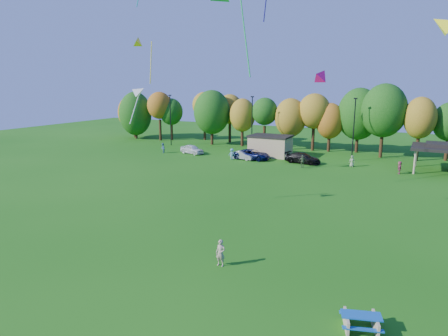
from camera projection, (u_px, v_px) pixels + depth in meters
The scene contains 20 objects.
ground at pixel (203, 267), 24.77m from camera, with size 160.00×160.00×0.00m, color #19600F.
tree_line at pixel (341, 117), 63.55m from camera, with size 93.57×10.55×11.15m.
lamp_posts at pixel (354, 127), 57.61m from camera, with size 64.50×0.25×9.09m.
utility_building at pixel (270, 146), 61.93m from camera, with size 6.30×4.30×3.25m.
pavilion at pixel (448, 148), 49.99m from camera, with size 8.20×6.20×3.77m.
picnic_table at pixel (361, 321), 18.42m from camera, with size 2.17×1.96×0.78m.
kite_flyer at pixel (221, 253), 24.82m from camera, with size 0.62×0.41×1.70m, color tan.
car_a at pixel (192, 149), 64.09m from camera, with size 1.71×4.25×1.45m, color white.
car_b at pixel (243, 155), 59.34m from camera, with size 1.34×3.85×1.27m, color gray.
car_c at pixel (252, 154), 59.28m from camera, with size 2.49×5.41×1.50m, color #0B1243.
car_d at pixel (303, 158), 56.54m from camera, with size 2.06×5.08×1.47m, color black.
far_person_0 at pixel (352, 161), 54.16m from camera, with size 0.76×0.50×1.56m, color gray.
far_person_1 at pixel (400, 167), 50.01m from camera, with size 1.48×0.47×1.60m, color #A84660.
far_person_2 at pixel (163, 148), 64.76m from camera, with size 0.79×0.61×1.62m, color #5279B5.
far_person_3 at pixel (232, 154), 59.36m from camera, with size 1.05×0.60×1.63m, color #5096B0.
far_person_4 at pixel (303, 161), 53.53m from camera, with size 1.02×0.43×1.74m, color #4F6A41.
kite_4 at pixel (442, 25), 27.76m from camera, with size 3.44×1.60×5.64m.
kite_12 at pixel (138, 41), 43.51m from camera, with size 1.96×3.15×5.39m.
kite_13 at pixel (139, 92), 32.92m from camera, with size 2.14×1.37×3.42m.
kite_14 at pixel (322, 75), 26.20m from camera, with size 1.36×1.57×1.34m.
Camera 1 is at (11.66, -19.77, 11.25)m, focal length 32.00 mm.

